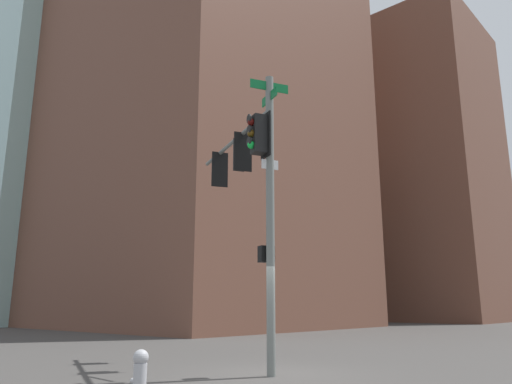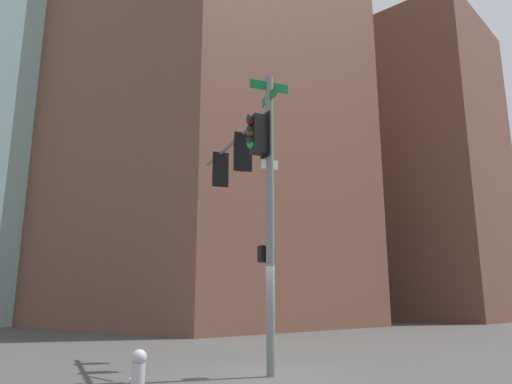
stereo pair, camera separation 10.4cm
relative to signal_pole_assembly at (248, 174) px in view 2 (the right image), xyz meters
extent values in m
plane|color=#423F3D|center=(-0.98, 0.24, -5.12)|extent=(200.00, 200.00, 0.00)
cylinder|color=slate|center=(-1.22, 0.53, -1.42)|extent=(0.21, 0.21, 7.41)
cylinder|color=slate|center=(1.20, -0.64, 1.37)|extent=(4.89, 2.45, 0.12)
cylinder|color=slate|center=(-0.35, 0.11, 0.92)|extent=(0.97, 0.53, 0.75)
cube|color=#0F6B33|center=(-1.22, 0.53, 2.04)|extent=(0.50, 0.98, 0.24)
cube|color=#0F6B33|center=(-1.22, 0.53, 1.74)|extent=(0.83, 0.42, 0.24)
cube|color=white|center=(-1.22, 0.53, -0.08)|extent=(0.22, 0.42, 0.24)
cube|color=black|center=(0.64, -0.37, 0.81)|extent=(0.45, 0.45, 1.00)
cube|color=black|center=(0.47, -0.29, 0.81)|extent=(0.27, 0.51, 1.16)
sphere|color=#470A07|center=(0.82, -0.46, 1.11)|extent=(0.20, 0.20, 0.20)
cylinder|color=black|center=(0.88, -0.49, 1.20)|extent=(0.14, 0.22, 0.23)
sphere|color=#4C330A|center=(0.82, -0.46, 0.81)|extent=(0.20, 0.20, 0.20)
cylinder|color=black|center=(0.88, -0.49, 0.90)|extent=(0.14, 0.22, 0.23)
sphere|color=green|center=(0.82, -0.46, 0.51)|extent=(0.20, 0.20, 0.20)
cylinder|color=black|center=(0.88, -0.49, 0.60)|extent=(0.14, 0.22, 0.23)
cube|color=black|center=(2.50, -1.27, 0.81)|extent=(0.45, 0.45, 1.00)
cube|color=black|center=(2.33, -1.19, 0.81)|extent=(0.27, 0.51, 1.16)
sphere|color=#470A07|center=(2.68, -1.36, 1.11)|extent=(0.20, 0.20, 0.20)
cylinder|color=black|center=(2.74, -1.39, 1.20)|extent=(0.14, 0.22, 0.23)
sphere|color=#4C330A|center=(2.68, -1.36, 0.81)|extent=(0.20, 0.20, 0.20)
cylinder|color=black|center=(2.74, -1.39, 0.90)|extent=(0.14, 0.22, 0.23)
sphere|color=green|center=(2.68, -1.36, 0.51)|extent=(0.20, 0.20, 0.20)
cylinder|color=black|center=(2.74, -1.39, 0.60)|extent=(0.14, 0.22, 0.23)
cube|color=black|center=(-1.09, 0.80, 0.67)|extent=(0.45, 0.45, 1.00)
cube|color=black|center=(-1.17, 0.63, 0.67)|extent=(0.51, 0.27, 1.16)
sphere|color=#470A07|center=(-1.00, 0.99, 0.97)|extent=(0.20, 0.20, 0.20)
cylinder|color=black|center=(-0.97, 1.05, 1.06)|extent=(0.22, 0.14, 0.23)
sphere|color=#4C330A|center=(-1.00, 0.99, 0.67)|extent=(0.20, 0.20, 0.20)
cylinder|color=black|center=(-0.97, 1.05, 0.76)|extent=(0.22, 0.14, 0.23)
sphere|color=green|center=(-1.00, 0.99, 0.37)|extent=(0.20, 0.20, 0.20)
cylinder|color=black|center=(-0.97, 1.05, 0.46)|extent=(0.22, 0.14, 0.23)
cube|color=black|center=(-0.99, 0.42, -2.31)|extent=(0.38, 0.43, 0.40)
cube|color=#EA5914|center=(-0.87, 0.36, -2.31)|extent=(0.13, 0.24, 0.28)
cylinder|color=#B2B2B7|center=(-1.75, 4.55, -4.80)|extent=(0.22, 0.22, 0.65)
sphere|color=#B2B2B7|center=(-1.75, 4.55, -4.38)|extent=(0.26, 0.26, 0.26)
cylinder|color=#B2B2B7|center=(-1.59, 4.55, -4.77)|extent=(0.10, 0.09, 0.09)
cube|color=brown|center=(21.10, -17.71, 14.87)|extent=(21.61, 20.90, 39.98)
cube|color=brown|center=(17.15, -45.44, 12.10)|extent=(22.40, 15.93, 34.44)
cube|color=#9EC6C1|center=(46.84, -17.51, 34.09)|extent=(30.89, 23.86, 78.42)
camera|label=1|loc=(-8.86, 9.76, -3.56)|focal=34.81mm
camera|label=2|loc=(-8.94, 9.69, -3.56)|focal=34.81mm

